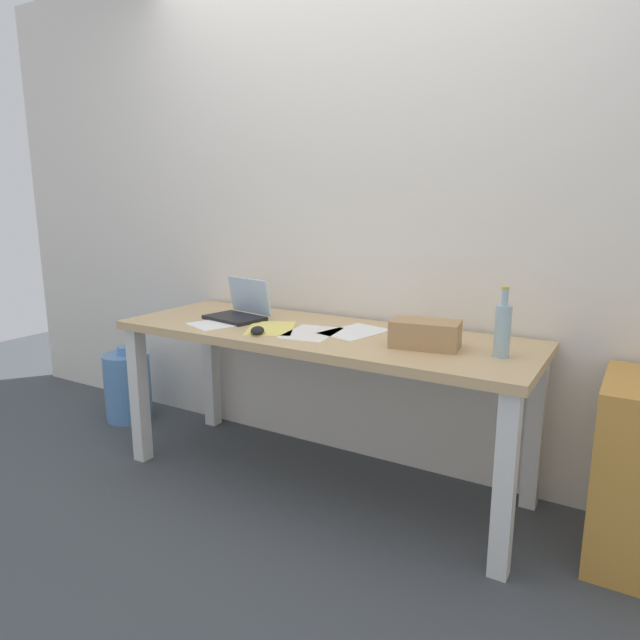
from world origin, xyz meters
The scene contains 12 objects.
ground_plane centered at (0.00, 0.00, 0.00)m, with size 8.00×8.00×0.00m, color #42474C.
back_wall centered at (0.00, 0.39, 1.30)m, with size 5.20×0.08×2.60m, color silver.
desk centered at (0.00, 0.00, 0.65)m, with size 1.95×0.67×0.74m.
laptop_left centered at (-0.48, 0.02, 0.79)m, with size 0.32×0.26×0.20m.
beer_bottle centered at (0.82, -0.02, 0.85)m, with size 0.06×0.06×0.27m.
computer_mouse centered at (-0.20, -0.20, 0.76)m, with size 0.06×0.10×0.03m, color black.
cardboard_box centered at (0.51, -0.03, 0.80)m, with size 0.27×0.16×0.11m, color tan.
paper_sheet_front_left centered at (-0.49, -0.11, 0.75)m, with size 0.21×0.30×0.00m, color white.
paper_yellow_folder centered at (-0.22, -0.08, 0.75)m, with size 0.21×0.30×0.00m, color #F4E06B.
paper_sheet_near_back centered at (0.15, 0.06, 0.75)m, with size 0.21×0.30×0.00m, color white.
paper_sheet_center centered at (-0.01, -0.07, 0.75)m, with size 0.21×0.30×0.00m, color white.
water_cooler_jug centered at (-1.42, 0.08, 0.21)m, with size 0.28×0.28×0.46m.
Camera 1 is at (1.27, -2.15, 1.33)m, focal length 31.50 mm.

